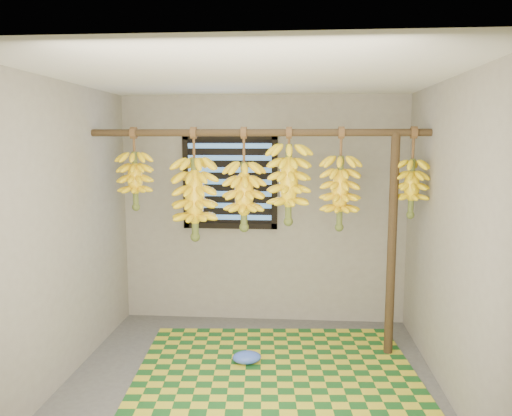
# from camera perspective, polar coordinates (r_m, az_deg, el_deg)

# --- Properties ---
(floor) EXTENTS (3.00, 3.00, 0.01)m
(floor) POSITION_cam_1_polar(r_m,az_deg,el_deg) (4.21, -0.64, -19.65)
(floor) COLOR #4C4C4C
(floor) RESTS_ON ground
(ceiling) EXTENTS (3.00, 3.00, 0.01)m
(ceiling) POSITION_cam_1_polar(r_m,az_deg,el_deg) (3.77, -0.69, 14.93)
(ceiling) COLOR silver
(ceiling) RESTS_ON wall_back
(wall_back) EXTENTS (3.00, 0.01, 2.40)m
(wall_back) POSITION_cam_1_polar(r_m,az_deg,el_deg) (5.29, 0.83, -0.22)
(wall_back) COLOR gray
(wall_back) RESTS_ON floor
(wall_left) EXTENTS (0.01, 3.00, 2.40)m
(wall_left) POSITION_cam_1_polar(r_m,az_deg,el_deg) (4.22, -21.48, -2.80)
(wall_left) COLOR gray
(wall_left) RESTS_ON floor
(wall_right) EXTENTS (0.01, 3.00, 2.40)m
(wall_right) POSITION_cam_1_polar(r_m,az_deg,el_deg) (3.97, 21.56, -3.45)
(wall_right) COLOR gray
(wall_right) RESTS_ON floor
(window) EXTENTS (1.00, 0.04, 1.00)m
(window) POSITION_cam_1_polar(r_m,az_deg,el_deg) (5.27, -2.99, 3.01)
(window) COLOR black
(window) RESTS_ON wall_back
(hanging_pole) EXTENTS (3.00, 0.06, 0.06)m
(hanging_pole) POSITION_cam_1_polar(r_m,az_deg,el_deg) (4.44, 0.16, 8.61)
(hanging_pole) COLOR #43301A
(hanging_pole) RESTS_ON wall_left
(support_post) EXTENTS (0.08, 0.08, 2.00)m
(support_post) POSITION_cam_1_polar(r_m,az_deg,el_deg) (4.60, 15.26, -4.23)
(support_post) COLOR #43301A
(support_post) RESTS_ON floor
(woven_mat) EXTENTS (2.46, 2.03, 0.01)m
(woven_mat) POSITION_cam_1_polar(r_m,az_deg,el_deg) (4.43, 2.31, -18.06)
(woven_mat) COLOR #18521D
(woven_mat) RESTS_ON floor
(plastic_bag) EXTENTS (0.28, 0.23, 0.10)m
(plastic_bag) POSITION_cam_1_polar(r_m,az_deg,el_deg) (4.52, -1.06, -16.70)
(plastic_bag) COLOR blue
(plastic_bag) RESTS_ON woven_mat
(banana_bunch_a) EXTENTS (0.32, 0.32, 0.74)m
(banana_bunch_a) POSITION_cam_1_polar(r_m,az_deg,el_deg) (4.67, -13.64, 3.07)
(banana_bunch_a) COLOR brown
(banana_bunch_a) RESTS_ON hanging_pole
(banana_bunch_b) EXTENTS (0.40, 0.40, 1.01)m
(banana_bunch_b) POSITION_cam_1_polar(r_m,az_deg,el_deg) (4.55, -7.02, 1.05)
(banana_bunch_b) COLOR brown
(banana_bunch_b) RESTS_ON hanging_pole
(banana_bunch_c) EXTENTS (0.35, 0.35, 0.92)m
(banana_bunch_c) POSITION_cam_1_polar(r_m,az_deg,el_deg) (4.48, -1.38, 1.38)
(banana_bunch_c) COLOR brown
(banana_bunch_c) RESTS_ON hanging_pole
(banana_bunch_d) EXTENTS (0.37, 0.37, 0.86)m
(banana_bunch_d) POSITION_cam_1_polar(r_m,az_deg,el_deg) (4.44, 3.74, 2.73)
(banana_bunch_d) COLOR brown
(banana_bunch_d) RESTS_ON hanging_pole
(banana_bunch_e) EXTENTS (0.35, 0.35, 0.91)m
(banana_bunch_e) POSITION_cam_1_polar(r_m,az_deg,el_deg) (4.47, 9.57, 1.72)
(banana_bunch_e) COLOR brown
(banana_bunch_e) RESTS_ON hanging_pole
(banana_bunch_f) EXTENTS (0.28, 0.28, 0.79)m
(banana_bunch_f) POSITION_cam_1_polar(r_m,az_deg,el_deg) (4.56, 17.35, 2.20)
(banana_bunch_f) COLOR brown
(banana_bunch_f) RESTS_ON hanging_pole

